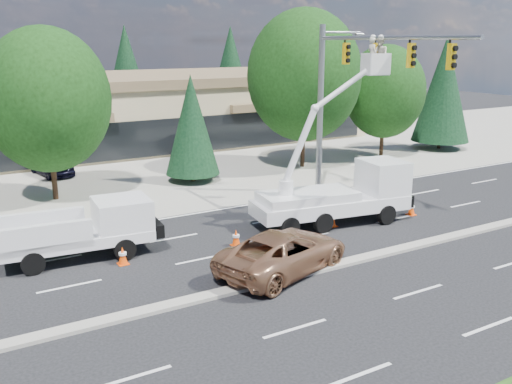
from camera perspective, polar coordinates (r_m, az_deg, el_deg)
ground at (r=19.64m, az=-1.40°, el=-9.69°), size 140.00×140.00×0.00m
concrete_apron at (r=37.56m, az=-16.44°, el=1.73°), size 140.00×22.00×0.01m
road_median at (r=19.62m, az=-1.41°, el=-9.53°), size 120.00×0.55×0.12m
strip_mall at (r=46.72m, az=-19.80°, el=7.47°), size 50.40×15.40×5.50m
tree_front_d at (r=31.28m, az=-20.19°, el=8.63°), size 6.46×6.46×8.96m
tree_front_e at (r=33.87m, az=-6.45°, el=6.69°), size 3.21×3.21×6.32m
tree_front_f at (r=37.57m, az=4.85°, el=11.54°), size 7.39×7.39×10.25m
tree_front_g at (r=42.09m, az=12.73°, el=9.76°), size 5.74×5.74×7.97m
tree_front_h at (r=46.39m, az=18.24°, el=9.77°), size 4.36×4.36×8.59m
tree_back_c at (r=60.64m, az=-12.83°, el=11.76°), size 4.95×4.95×9.75m
tree_back_d at (r=65.34m, az=-2.55°, el=12.33°), size 4.97×4.97×9.80m
signal_mast at (r=29.45m, az=9.12°, el=10.60°), size 2.76×10.16×9.00m
utility_pickup at (r=23.08m, az=-16.47°, el=-4.12°), size 5.84×2.63×2.18m
bucket_truck at (r=26.38m, az=8.83°, el=0.72°), size 7.51×3.27×8.43m
traffic_cone_b at (r=22.15m, az=-13.19°, el=-6.22°), size 0.40×0.40×0.70m
traffic_cone_c at (r=23.48m, az=-2.01°, el=-4.60°), size 0.40×0.40×0.70m
traffic_cone_d at (r=26.08m, az=7.64°, el=-2.72°), size 0.40×0.40×0.70m
traffic_cone_e at (r=28.54m, az=15.29°, el=-1.57°), size 0.40×0.40×0.70m
minivan at (r=20.81m, az=2.77°, el=-5.98°), size 6.00×4.07×1.53m
parked_car_west at (r=37.97m, az=-19.82°, el=2.68°), size 2.39×4.40×1.42m
parked_car_east at (r=40.87m, az=-6.13°, el=4.31°), size 2.63×4.63×1.44m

